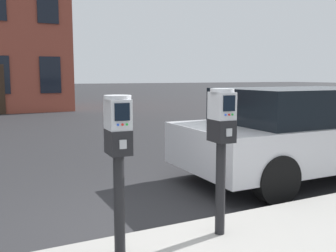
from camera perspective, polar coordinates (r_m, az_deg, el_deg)
ground_plane at (r=3.71m, az=-1.92°, el=-18.21°), size 160.00×160.00×0.00m
parking_meter_near_kerb at (r=3.06m, az=-7.40°, el=-3.08°), size 0.23×0.26×1.32m
parking_meter_twin_adjacent at (r=3.50m, az=7.95°, el=-1.36°), size 0.23×0.26×1.35m
parked_car_silver_sedan at (r=6.50m, az=20.56°, el=-0.63°), size 4.44×1.89×1.42m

